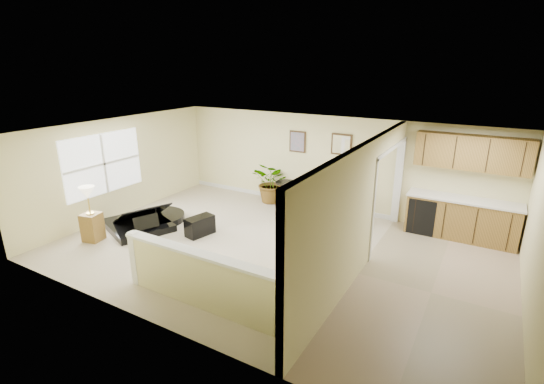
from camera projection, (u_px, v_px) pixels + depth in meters
The scene contains 20 objects.
floor at pixel (273, 251), 8.30m from camera, with size 9.00×9.00×0.00m, color tan.
back_wall at pixel (330, 164), 10.38m from camera, with size 9.00×0.04×2.50m, color beige.
front_wall at pixel (166, 256), 5.44m from camera, with size 9.00×0.04×2.50m, color beige.
left_wall at pixel (121, 167), 10.04m from camera, with size 0.04×6.00×2.50m, color beige.
right_wall at pixel (539, 245), 5.77m from camera, with size 0.04×6.00×2.50m, color beige.
ceiling at pixel (274, 133), 7.52m from camera, with size 9.00×6.00×0.04m, color silver.
kitchen_vinyl at pixel (431, 293), 6.81m from camera, with size 2.70×6.00×0.01m, color #9F876B.
interior_partition at pixel (365, 209), 7.27m from camera, with size 0.18×5.99×2.50m.
pony_half_wall at pixel (205, 281), 6.21m from camera, with size 3.42×0.22×1.00m.
left_window at pixel (103, 164), 9.56m from camera, with size 0.05×2.15×1.45m, color white.
wall_art_left at pixel (298, 142), 10.65m from camera, with size 0.48×0.04×0.58m.
wall_mirror at pixel (341, 144), 10.04m from camera, with size 0.55×0.04×0.55m.
kitchen_cabinets at pixel (458, 200), 8.76m from camera, with size 2.36×0.65×2.33m.
piano at pixel (140, 203), 9.42m from camera, with size 2.14×2.10×1.43m.
piano_bench at pixel (200, 226), 9.04m from camera, with size 0.33×0.66×0.44m, color black.
loveseat at pixel (315, 204), 10.08m from camera, with size 1.57×0.91×0.89m.
accent_table at pixel (286, 192), 10.46m from camera, with size 0.55×0.55×0.79m.
palm_plant at pixel (272, 183), 11.04m from camera, with size 1.26×1.17×1.17m.
small_plant at pixel (358, 216), 9.60m from camera, with size 0.35×0.35×0.56m.
lamp_stand at pixel (91, 218), 8.67m from camera, with size 0.44×0.44×1.25m.
Camera 1 is at (3.72, -6.50, 3.80)m, focal length 26.00 mm.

